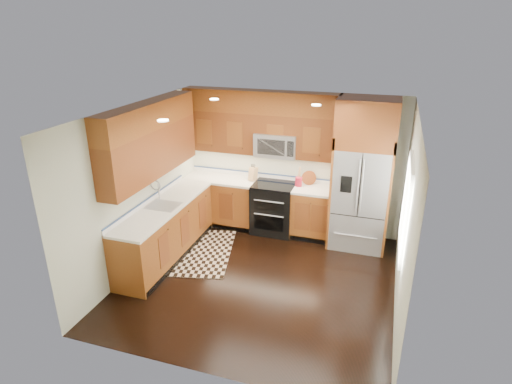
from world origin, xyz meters
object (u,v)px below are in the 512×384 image
(rug, at_px, (202,252))
(utensil_crock, at_px, (299,180))
(range, at_px, (274,208))
(knife_block, at_px, (253,174))
(refrigerator, at_px, (362,175))

(rug, height_order, utensil_crock, utensil_crock)
(range, distance_m, utensil_crock, 0.74)
(range, relative_size, knife_block, 3.00)
(knife_block, distance_m, utensil_crock, 0.88)
(range, relative_size, refrigerator, 0.36)
(range, distance_m, knife_block, 0.75)
(range, bearing_deg, rug, -129.28)
(rug, distance_m, utensil_crock, 2.14)
(refrigerator, relative_size, knife_block, 8.24)
(knife_block, height_order, utensil_crock, utensil_crock)
(rug, relative_size, utensil_crock, 4.58)
(refrigerator, height_order, utensil_crock, refrigerator)
(knife_block, bearing_deg, range, -14.54)
(knife_block, xyz_separation_m, utensil_crock, (0.88, -0.05, -0.01))
(refrigerator, height_order, knife_block, refrigerator)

